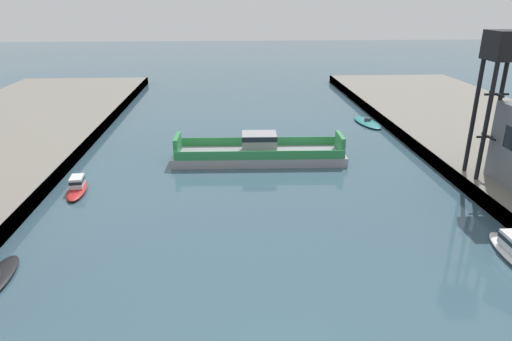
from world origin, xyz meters
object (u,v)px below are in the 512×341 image
(chain_ferry, at_px, (259,152))
(moored_boat_far_left, at_px, (77,187))
(crane_tower, at_px, (502,64))
(moored_boat_near_right, at_px, (367,122))

(chain_ferry, bearing_deg, moored_boat_far_left, -156.39)
(chain_ferry, relative_size, crane_tower, 1.44)
(moored_boat_near_right, xyz_separation_m, moored_boat_far_left, (-38.36, -25.16, 0.36))
(crane_tower, bearing_deg, chain_ferry, 156.94)
(moored_boat_near_right, height_order, moored_boat_far_left, moored_boat_far_left)
(moored_boat_far_left, bearing_deg, crane_tower, -1.67)
(chain_ferry, relative_size, moored_boat_far_left, 3.62)
(chain_ferry, height_order, crane_tower, crane_tower)
(chain_ferry, bearing_deg, moored_boat_near_right, 41.58)
(moored_boat_near_right, distance_m, moored_boat_far_left, 45.87)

